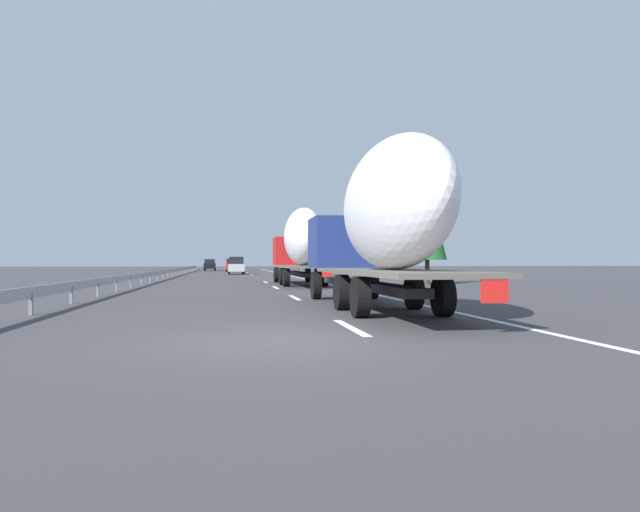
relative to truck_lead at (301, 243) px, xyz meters
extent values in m
plane|color=#38383A|center=(14.91, 3.60, -2.56)|extent=(260.00, 260.00, 0.00)
cube|color=white|center=(-23.09, 1.80, -2.56)|extent=(3.20, 0.20, 0.01)
cube|color=white|center=(-12.48, 1.80, -2.56)|extent=(3.20, 0.20, 0.01)
cube|color=white|center=(-3.27, 1.80, -2.56)|extent=(3.20, 0.20, 0.01)
cube|color=white|center=(5.43, 1.80, -2.56)|extent=(3.20, 0.20, 0.01)
cube|color=white|center=(18.59, 1.80, -2.56)|extent=(3.20, 0.20, 0.01)
cube|color=white|center=(19.07, 1.80, -2.56)|extent=(3.20, 0.20, 0.01)
cube|color=white|center=(29.51, 1.80, -2.56)|extent=(3.20, 0.20, 0.01)
cube|color=white|center=(41.39, 1.80, -2.56)|extent=(3.20, 0.20, 0.01)
cube|color=white|center=(19.91, -1.90, -2.56)|extent=(110.00, 0.20, 0.01)
cube|color=#B21919|center=(4.81, 0.00, -0.41)|extent=(2.40, 2.50, 1.90)
cube|color=black|center=(5.91, 0.00, 0.09)|extent=(0.08, 2.12, 0.80)
cube|color=#262628|center=(1.90, 0.00, -1.89)|extent=(10.71, 0.70, 0.24)
cube|color=#59544C|center=(-1.01, 0.00, -1.42)|extent=(9.25, 2.50, 0.12)
ellipsoid|color=white|center=(-1.18, 0.00, 0.34)|extent=(6.56, 2.20, 3.39)
cube|color=red|center=(-5.60, -0.69, -1.66)|extent=(0.04, 0.56, 0.56)
cylinder|color=black|center=(4.81, 1.10, -2.04)|extent=(1.04, 0.30, 1.04)
cylinder|color=black|center=(4.81, -1.10, -2.04)|extent=(1.04, 0.30, 1.04)
cylinder|color=black|center=(0.19, 1.10, -2.04)|extent=(1.04, 0.35, 1.04)
cylinder|color=black|center=(0.19, -1.10, -2.04)|extent=(1.04, 0.35, 1.04)
cylinder|color=black|center=(-2.21, 1.10, -2.04)|extent=(1.04, 0.35, 1.04)
cylinder|color=black|center=(-2.21, -1.10, -2.04)|extent=(1.04, 0.35, 1.04)
cube|color=navy|center=(-13.50, 0.00, -0.41)|extent=(2.40, 2.50, 1.90)
cube|color=black|center=(-12.40, 0.00, 0.09)|extent=(0.08, 2.12, 0.80)
cube|color=#262628|center=(-16.63, 0.00, -1.89)|extent=(11.54, 0.70, 0.24)
cube|color=#59544C|center=(-19.77, 0.00, -1.42)|extent=(10.15, 2.50, 0.12)
ellipsoid|color=white|center=(-20.13, 0.00, 0.41)|extent=(7.90, 2.20, 3.54)
cube|color=red|center=(-24.81, -0.69, -1.66)|extent=(0.04, 0.56, 0.56)
cylinder|color=black|center=(-13.50, 1.10, -2.04)|extent=(1.04, 0.30, 1.04)
cylinder|color=black|center=(-13.50, -1.10, -2.04)|extent=(1.04, 0.30, 1.04)
cylinder|color=black|center=(-18.57, 1.10, -2.04)|extent=(1.04, 0.35, 1.04)
cylinder|color=black|center=(-18.57, -1.10, -2.04)|extent=(1.04, 0.35, 1.04)
cylinder|color=black|center=(-20.97, 1.10, -2.04)|extent=(1.04, 0.35, 1.04)
cylinder|color=black|center=(-20.97, -1.10, -2.04)|extent=(1.04, 0.35, 1.04)
cube|color=black|center=(58.39, 7.12, -1.82)|extent=(4.76, 1.78, 0.84)
cube|color=black|center=(58.04, 7.12, -1.07)|extent=(2.62, 1.57, 0.65)
cylinder|color=black|center=(59.87, 7.91, -2.24)|extent=(0.64, 0.22, 0.64)
cylinder|color=black|center=(59.87, 6.33, -2.24)|extent=(0.64, 0.22, 0.64)
cylinder|color=black|center=(56.92, 7.91, -2.24)|extent=(0.64, 0.22, 0.64)
cylinder|color=black|center=(56.92, 6.33, -2.24)|extent=(0.64, 0.22, 0.64)
cube|color=#ADB2B7|center=(31.73, 3.43, -1.82)|extent=(4.55, 1.79, 0.84)
cube|color=black|center=(31.38, 3.43, -0.99)|extent=(2.50, 1.58, 0.81)
cylinder|color=black|center=(33.14, 4.22, -2.24)|extent=(0.64, 0.22, 0.64)
cylinder|color=black|center=(33.14, 2.63, -2.24)|extent=(0.64, 0.22, 0.64)
cylinder|color=black|center=(30.31, 4.22, -2.24)|extent=(0.64, 0.22, 0.64)
cylinder|color=black|center=(30.31, 2.63, -2.24)|extent=(0.64, 0.22, 0.64)
cube|color=red|center=(47.86, 3.69, -1.82)|extent=(4.09, 1.88, 0.84)
cube|color=black|center=(47.56, 3.69, -1.05)|extent=(2.25, 1.65, 0.70)
cylinder|color=black|center=(49.13, 4.53, -2.24)|extent=(0.64, 0.22, 0.64)
cylinder|color=black|center=(49.13, 2.84, -2.24)|extent=(0.64, 0.22, 0.64)
cylinder|color=black|center=(46.60, 4.53, -2.24)|extent=(0.64, 0.22, 0.64)
cylinder|color=black|center=(46.60, 2.84, -2.24)|extent=(0.64, 0.22, 0.64)
cylinder|color=gray|center=(24.57, -3.10, -1.33)|extent=(0.10, 0.10, 2.46)
cube|color=#2D569E|center=(24.57, -3.10, 0.25)|extent=(0.06, 0.90, 0.70)
cylinder|color=#472D19|center=(17.83, -7.67, -1.93)|extent=(0.29, 0.29, 1.26)
cone|color=#194C1E|center=(17.83, -7.67, 1.26)|extent=(2.87, 2.87, 5.13)
cylinder|color=#472D19|center=(63.33, -7.57, -1.85)|extent=(0.33, 0.33, 1.43)
cone|color=#286B2D|center=(63.33, -7.57, 0.84)|extent=(2.79, 2.79, 3.95)
cylinder|color=#472D19|center=(0.31, -8.16, -1.78)|extent=(0.29, 0.29, 1.55)
cone|color=#1E5B23|center=(0.31, -8.16, 1.50)|extent=(2.47, 2.47, 5.02)
cube|color=#9EA0A5|center=(17.91, 9.60, -1.96)|extent=(94.00, 0.06, 0.32)
cube|color=slate|center=(-18.87, 9.60, -2.26)|extent=(0.10, 0.10, 0.60)
cube|color=slate|center=(-14.79, 9.60, -2.26)|extent=(0.10, 0.10, 0.60)
cube|color=slate|center=(-10.70, 9.60, -2.26)|extent=(0.10, 0.10, 0.60)
cube|color=slate|center=(-6.61, 9.60, -2.26)|extent=(0.10, 0.10, 0.60)
cube|color=slate|center=(-2.53, 9.60, -2.26)|extent=(0.10, 0.10, 0.60)
cube|color=slate|center=(1.56, 9.60, -2.26)|extent=(0.10, 0.10, 0.60)
cube|color=slate|center=(5.65, 9.60, -2.26)|extent=(0.10, 0.10, 0.60)
cube|color=slate|center=(9.74, 9.60, -2.26)|extent=(0.10, 0.10, 0.60)
cube|color=slate|center=(13.82, 9.60, -2.26)|extent=(0.10, 0.10, 0.60)
cube|color=slate|center=(17.91, 9.60, -2.26)|extent=(0.10, 0.10, 0.60)
cube|color=slate|center=(22.00, 9.60, -2.26)|extent=(0.10, 0.10, 0.60)
cube|color=slate|center=(26.08, 9.60, -2.26)|extent=(0.10, 0.10, 0.60)
cube|color=slate|center=(30.17, 9.60, -2.26)|extent=(0.10, 0.10, 0.60)
cube|color=slate|center=(34.26, 9.60, -2.26)|extent=(0.10, 0.10, 0.60)
cube|color=slate|center=(38.34, 9.60, -2.26)|extent=(0.10, 0.10, 0.60)
cube|color=slate|center=(42.43, 9.60, -2.26)|extent=(0.10, 0.10, 0.60)
cube|color=slate|center=(46.52, 9.60, -2.26)|extent=(0.10, 0.10, 0.60)
cube|color=slate|center=(50.61, 9.60, -2.26)|extent=(0.10, 0.10, 0.60)
cube|color=slate|center=(54.69, 9.60, -2.26)|extent=(0.10, 0.10, 0.60)
cube|color=slate|center=(58.78, 9.60, -2.26)|extent=(0.10, 0.10, 0.60)
cube|color=slate|center=(62.87, 9.60, -2.26)|extent=(0.10, 0.10, 0.60)
camera|label=1|loc=(-35.51, 4.43, -1.14)|focal=32.98mm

